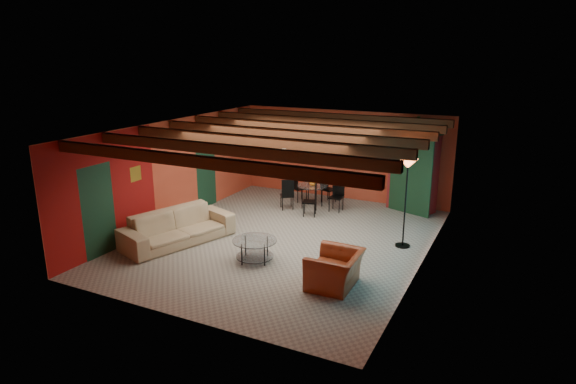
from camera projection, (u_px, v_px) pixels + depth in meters
The scene contains 11 objects.
room at pixel (286, 142), 11.26m from camera, with size 6.52×8.01×2.71m.
sofa at pixel (178, 227), 11.55m from camera, with size 2.65×1.03×0.77m, color tan.
armchair at pixel (335, 269), 9.39m from camera, with size 1.06×0.93×0.69m, color maroon.
coffee_table at pixel (255, 250), 10.56m from camera, with size 0.96×0.96×0.49m, color white, non-canonical shape.
dining_table at pixel (312, 192), 14.16m from camera, with size 1.77×1.77×0.92m, color white, non-canonical shape.
armoire at pixel (413, 173), 13.77m from camera, with size 1.26×0.62×2.21m, color maroon.
floor_lamp at pixel (405, 203), 11.14m from camera, with size 0.43×0.43×2.10m, color black, non-canonical shape.
ceiling_fan at pixel (284, 143), 11.16m from camera, with size 1.50×1.50×0.44m, color #472614, non-canonical shape.
painting at pixel (316, 143), 15.16m from camera, with size 1.05×0.03×0.65m, color black.
potted_plant at pixel (417, 124), 13.39m from camera, with size 0.46×0.40×0.51m, color #26661E.
vase at pixel (312, 174), 14.01m from camera, with size 0.17×0.17×0.18m, color orange.
Camera 1 is at (4.96, -9.87, 4.34)m, focal length 30.59 mm.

